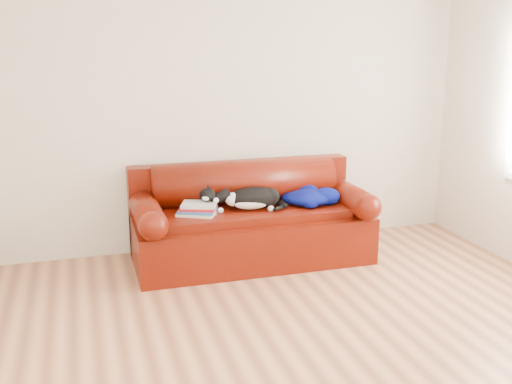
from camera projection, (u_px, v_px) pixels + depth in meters
The scene contains 7 objects.
ground at pixel (312, 334), 4.10m from camera, with size 4.50×4.50×0.00m, color brown.
room_shell at pixel (336, 88), 3.73m from camera, with size 4.52×4.02×2.61m.
sofa_base at pixel (251, 235), 5.43m from camera, with size 2.10×0.90×0.50m.
sofa_back at pixel (244, 196), 5.58m from camera, with size 2.10×1.01×0.88m.
book_stack at pixel (198, 209), 5.13m from camera, with size 0.39×0.36×0.10m.
cat at pixel (252, 199), 5.28m from camera, with size 0.68×0.30×0.25m.
blanket at pixel (310, 196), 5.46m from camera, with size 0.52×0.42×0.16m.
Camera 1 is at (-1.44, -3.46, 1.96)m, focal length 42.00 mm.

